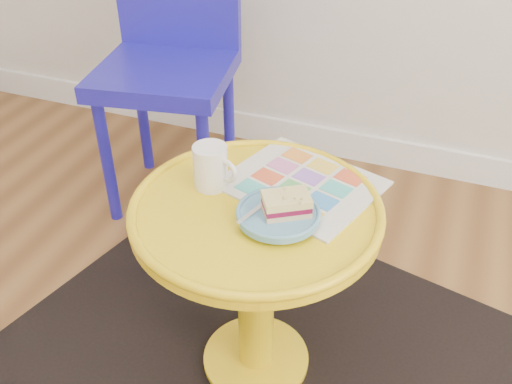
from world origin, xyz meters
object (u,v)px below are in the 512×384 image
(side_table, at_px, (256,258))
(plate, at_px, (278,215))
(chair, at_px, (170,47))
(mug, at_px, (211,166))
(newspaper, at_px, (301,184))

(side_table, distance_m, plate, 0.18)
(chair, relative_size, mug, 8.73)
(side_table, xyz_separation_m, chair, (-0.57, 0.68, 0.18))
(side_table, height_order, chair, chair)
(side_table, relative_size, plate, 3.15)
(chair, distance_m, plate, 0.95)
(mug, bearing_deg, plate, -7.28)
(newspaper, height_order, mug, mug)
(newspaper, bearing_deg, plate, -73.93)
(chair, bearing_deg, side_table, -60.18)
(chair, distance_m, mug, 0.78)
(chair, height_order, newspaper, chair)
(mug, height_order, plate, mug)
(chair, distance_m, newspaper, 0.85)
(chair, xyz_separation_m, mug, (0.44, -0.64, 0.02))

